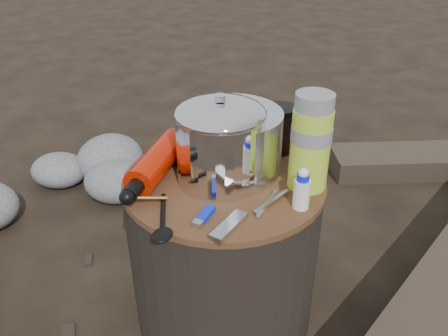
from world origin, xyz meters
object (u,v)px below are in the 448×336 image
(camping_pot, at_px, (220,142))
(fuel_bottle, at_px, (157,162))
(travel_mug, at_px, (279,129))
(thermos, at_px, (311,142))
(stump, at_px, (224,250))

(camping_pot, height_order, fuel_bottle, camping_pot)
(travel_mug, bearing_deg, fuel_bottle, -140.66)
(camping_pot, relative_size, fuel_bottle, 0.70)
(camping_pot, xyz_separation_m, travel_mug, (0.10, 0.19, -0.04))
(fuel_bottle, relative_size, thermos, 1.30)
(thermos, bearing_deg, travel_mug, 122.33)
(fuel_bottle, distance_m, travel_mug, 0.34)
(stump, bearing_deg, fuel_bottle, -170.29)
(camping_pot, bearing_deg, stump, 45.78)
(stump, distance_m, travel_mug, 0.35)
(thermos, bearing_deg, camping_pot, -170.64)
(stump, distance_m, fuel_bottle, 0.31)
(stump, relative_size, travel_mug, 3.99)
(fuel_bottle, distance_m, thermos, 0.37)
(camping_pot, xyz_separation_m, fuel_bottle, (-0.16, -0.02, -0.07))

